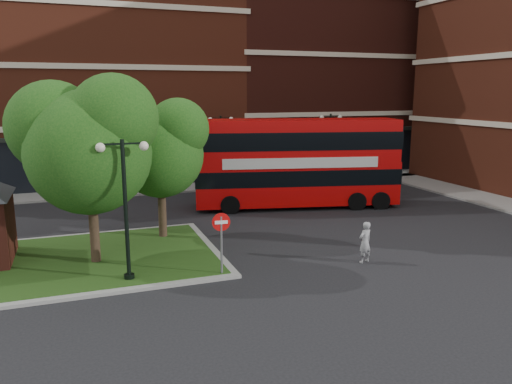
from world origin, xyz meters
name	(u,v)px	position (x,y,z in m)	size (l,w,h in m)	color
ground	(277,266)	(0.00, 0.00, 0.00)	(120.00, 120.00, 0.00)	black
pavement_far	(186,187)	(0.00, 16.50, 0.06)	(44.00, 3.00, 0.12)	slate
terrace_far_left	(56,85)	(-8.00, 24.00, 7.00)	(26.00, 12.00, 14.00)	maroon
terrace_far_right	(320,74)	(14.00, 24.00, 8.00)	(18.00, 12.00, 16.00)	#471911
traffic_island	(55,263)	(-8.00, 3.00, 0.07)	(12.60, 7.60, 0.15)	gray
tree_island_west	(85,140)	(-6.60, 2.58, 4.79)	(5.40, 4.71, 7.21)	#2D2116
tree_island_east	(158,145)	(-3.58, 5.06, 4.24)	(4.46, 3.90, 6.29)	#2D2116
lamp_island	(125,203)	(-5.50, 0.20, 2.83)	(1.72, 0.36, 5.00)	black
lamp_far_left	(221,149)	(2.00, 14.50, 2.83)	(1.72, 0.36, 5.00)	black
lamp_far_right	(330,145)	(10.00, 14.50, 2.83)	(1.72, 0.36, 5.00)	black
bus	(297,157)	(4.85, 8.91, 2.88)	(11.79, 5.10, 4.39)	red
woman	(365,242)	(3.34, -0.81, 0.82)	(0.60, 0.39, 1.63)	gray
car_silver	(100,187)	(-5.66, 15.55, 0.64)	(1.52, 3.77, 1.29)	#A2A4A9
car_white	(236,181)	(3.00, 14.50, 0.63)	(1.33, 3.81, 1.25)	silver
no_entry_sign	(221,232)	(-2.31, -0.39, 1.68)	(0.65, 0.12, 2.36)	slate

